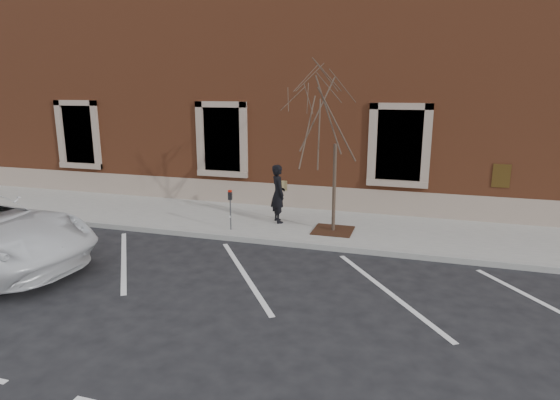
% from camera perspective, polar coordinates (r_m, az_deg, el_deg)
% --- Properties ---
extents(ground, '(120.00, 120.00, 0.00)m').
position_cam_1_polar(ground, '(12.78, -0.79, -5.40)').
color(ground, '#28282B').
rests_on(ground, ground).
extents(sidewalk_near, '(40.00, 3.50, 0.15)m').
position_cam_1_polar(sidewalk_near, '(14.36, 1.35, -2.96)').
color(sidewalk_near, '#B5B3AA').
rests_on(sidewalk_near, ground).
extents(curb_near, '(40.00, 0.12, 0.15)m').
position_cam_1_polar(curb_near, '(12.71, -0.86, -5.15)').
color(curb_near, '#9E9E99').
rests_on(curb_near, ground).
extents(parking_stripes, '(28.00, 4.40, 0.01)m').
position_cam_1_polar(parking_stripes, '(10.84, -4.40, -8.96)').
color(parking_stripes, silver).
rests_on(parking_stripes, ground).
extents(building_civic, '(40.00, 8.62, 8.00)m').
position_cam_1_polar(building_civic, '(19.61, 6.29, 12.97)').
color(building_civic, brown).
rests_on(building_civic, ground).
extents(man, '(0.71, 0.77, 1.77)m').
position_cam_1_polar(man, '(14.12, -0.23, 0.78)').
color(man, black).
rests_on(man, sidewalk_near).
extents(parking_meter, '(0.11, 0.08, 1.17)m').
position_cam_1_polar(parking_meter, '(13.42, -6.08, -0.28)').
color(parking_meter, '#595B60').
rests_on(parking_meter, sidewalk_near).
extents(tree_grate, '(1.11, 1.11, 0.03)m').
position_cam_1_polar(tree_grate, '(13.52, 6.48, -3.70)').
color(tree_grate, '#371711').
rests_on(tree_grate, sidewalk_near).
extents(sapling, '(2.72, 2.72, 4.54)m').
position_cam_1_polar(sapling, '(12.95, 6.85, 9.80)').
color(sapling, '#48362C').
rests_on(sapling, sidewalk_near).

